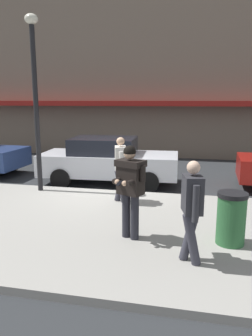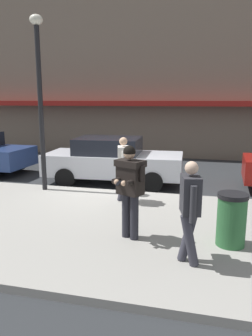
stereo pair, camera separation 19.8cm
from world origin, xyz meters
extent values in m
plane|color=#2B2D30|center=(0.00, 0.00, 0.00)|extent=(80.00, 80.00, 0.00)
cube|color=#99968E|center=(1.00, -2.85, 0.07)|extent=(32.00, 5.30, 0.14)
cube|color=silver|center=(1.00, 0.05, 0.00)|extent=(28.00, 0.12, 0.01)
cube|color=#756656|center=(1.00, 8.50, 5.69)|extent=(28.00, 4.00, 11.39)
cube|color=maroon|center=(1.00, 6.15, 2.60)|extent=(26.60, 0.70, 0.24)
cylinder|color=black|center=(-4.48, 2.19, 0.32)|extent=(0.65, 0.25, 0.64)
cube|color=silver|center=(-0.20, 1.08, 0.67)|extent=(4.59, 2.06, 0.70)
cube|color=black|center=(-0.38, 1.07, 1.28)|extent=(2.16, 1.75, 0.52)
cylinder|color=black|center=(1.14, 2.01, 0.32)|extent=(0.65, 0.25, 0.64)
cylinder|color=black|center=(1.23, 0.30, 0.32)|extent=(0.65, 0.25, 0.64)
cylinder|color=black|center=(-1.64, 1.86, 0.32)|extent=(0.65, 0.25, 0.64)
cylinder|color=black|center=(-1.55, 0.15, 0.32)|extent=(0.65, 0.25, 0.64)
cylinder|color=#23232B|center=(1.51, -3.49, 0.58)|extent=(0.16, 0.16, 0.88)
cylinder|color=#23232B|center=(1.32, -3.41, 0.58)|extent=(0.16, 0.16, 0.88)
cube|color=black|center=(1.41, -3.45, 1.34)|extent=(0.54, 0.46, 0.64)
cube|color=black|center=(1.41, -3.45, 1.61)|extent=(0.61, 0.52, 0.12)
cylinder|color=black|center=(1.66, -3.56, 1.45)|extent=(0.11, 0.11, 0.30)
cylinder|color=black|center=(1.48, -3.66, 1.30)|extent=(0.21, 0.31, 0.10)
sphere|color=tan|center=(1.36, -3.76, 1.30)|extent=(0.10, 0.10, 0.10)
cylinder|color=black|center=(1.17, -3.34, 1.45)|extent=(0.11, 0.11, 0.30)
cylinder|color=black|center=(1.21, -3.53, 1.30)|extent=(0.21, 0.31, 0.10)
sphere|color=tan|center=(1.22, -3.69, 1.30)|extent=(0.10, 0.10, 0.10)
cube|color=black|center=(1.27, -3.76, 1.30)|extent=(0.13, 0.16, 0.07)
sphere|color=tan|center=(1.40, -3.48, 1.80)|extent=(0.22, 0.22, 0.22)
sphere|color=black|center=(1.40, -3.48, 1.83)|extent=(0.23, 0.23, 0.23)
cylinder|color=#33333D|center=(0.69, -1.16, 0.57)|extent=(0.35, 0.23, 0.87)
cylinder|color=#33333D|center=(0.74, -1.33, 0.57)|extent=(0.35, 0.23, 0.87)
cube|color=silver|center=(0.72, -1.24, 1.30)|extent=(0.38, 0.48, 0.60)
cylinder|color=silver|center=(0.65, -1.00, 1.22)|extent=(0.10, 0.10, 0.58)
cylinder|color=silver|center=(0.79, -1.49, 1.22)|extent=(0.10, 0.10, 0.58)
sphere|color=tan|center=(0.72, -1.24, 1.73)|extent=(0.21, 0.21, 0.21)
cylinder|color=#33333D|center=(2.58, -4.28, 0.57)|extent=(0.35, 0.22, 0.87)
cylinder|color=#33333D|center=(2.54, -4.11, 0.57)|extent=(0.35, 0.22, 0.87)
cube|color=#2D2D33|center=(2.56, -4.19, 1.30)|extent=(0.37, 0.47, 0.60)
cylinder|color=#2D2D33|center=(2.62, -4.44, 1.22)|extent=(0.10, 0.10, 0.58)
cylinder|color=#2D2D33|center=(2.51, -3.95, 1.22)|extent=(0.10, 0.10, 0.58)
sphere|color=beige|center=(2.56, -4.19, 1.73)|extent=(0.21, 0.21, 0.21)
cube|color=brown|center=(2.51, -3.90, 1.10)|extent=(0.17, 0.26, 0.32)
cylinder|color=black|center=(-1.86, -0.65, 2.44)|extent=(0.14, 0.14, 4.60)
ellipsoid|color=silver|center=(-1.86, -0.65, 4.88)|extent=(0.36, 0.36, 0.28)
cylinder|color=#2D6638|center=(3.27, -3.32, 0.59)|extent=(0.52, 0.52, 0.90)
cylinder|color=black|center=(3.27, -3.32, 1.08)|extent=(0.55, 0.55, 0.08)
camera|label=1|loc=(2.57, -9.28, 2.76)|focal=35.00mm
camera|label=2|loc=(2.76, -9.24, 2.76)|focal=35.00mm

